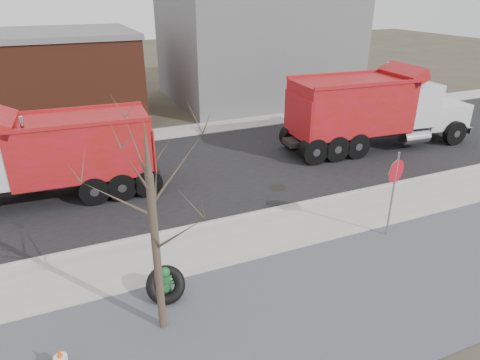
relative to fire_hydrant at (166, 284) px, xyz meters
name	(u,v)px	position (x,y,z in m)	size (l,w,h in m)	color
ground	(242,244)	(2.85, 1.58, -0.43)	(120.00, 120.00, 0.00)	#383328
gravel_verge	(298,313)	(2.85, -1.92, -0.41)	(60.00, 5.00, 0.03)	slate
sidewalk	(239,239)	(2.85, 1.83, -0.40)	(60.00, 2.50, 0.06)	#9E9B93
curb	(224,220)	(2.85, 3.13, -0.37)	(60.00, 0.15, 0.11)	#9E9B93
road	(184,172)	(2.85, 7.88, -0.42)	(60.00, 9.40, 0.02)	black
far_sidewalk	(155,135)	(2.85, 13.58, -0.40)	(60.00, 2.00, 0.06)	#9E9B93
building_grey	(256,41)	(11.85, 19.58, 3.57)	(12.00, 10.00, 8.00)	slate
bare_tree	(152,205)	(-0.35, -1.02, 2.87)	(3.20, 3.20, 5.20)	#382D23
fire_hydrant	(166,284)	(0.00, 0.00, 0.00)	(0.53, 0.52, 0.93)	#286938
truck_tire	(166,285)	(-0.02, -0.06, 0.02)	(1.18, 1.04, 0.98)	black
stop_sign	(395,180)	(7.43, 0.17, 1.55)	(0.77, 0.23, 2.91)	gray
dump_truck_red_a	(374,108)	(12.49, 7.33, 1.60)	(10.07, 3.34, 3.99)	black
dump_truck_red_b	(52,154)	(-2.29, 7.38, 1.37)	(8.42, 2.86, 3.54)	black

